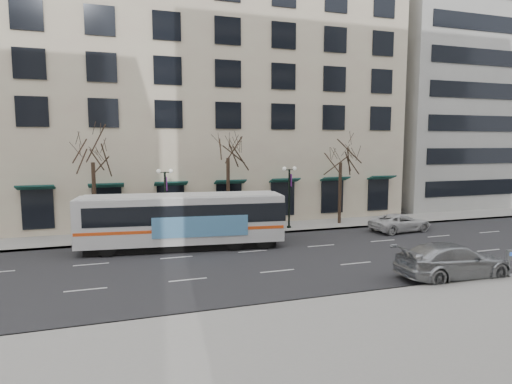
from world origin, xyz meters
name	(u,v)px	position (x,y,z in m)	size (l,w,h in m)	color
ground	(264,260)	(0.00, 0.00, 0.00)	(160.00, 160.00, 0.00)	black
sidewalk_far	(285,227)	(5.00, 9.00, 0.07)	(80.00, 4.00, 0.15)	gray
building_hotel	(180,95)	(-2.00, 21.00, 12.00)	(40.00, 20.00, 24.00)	#C1AC94
building_office	(451,60)	(32.00, 21.00, 17.50)	(25.00, 20.00, 35.00)	#999993
tree_far_left	(92,149)	(-10.00, 8.80, 6.70)	(3.60, 3.60, 8.34)	black
tree_far_mid	(228,146)	(0.00, 8.80, 6.91)	(3.60, 3.60, 8.55)	black
tree_far_right	(341,151)	(10.00, 8.80, 6.42)	(3.60, 3.60, 8.06)	black
lamp_post_left	(165,199)	(-4.99, 8.20, 2.94)	(1.22, 0.45, 5.21)	black
lamp_post_right	(289,194)	(5.01, 8.20, 2.94)	(1.22, 0.45, 5.21)	black
city_bus	(184,219)	(-4.18, 4.52, 2.01)	(13.82, 4.45, 3.68)	silver
silver_car	(453,260)	(8.51, -6.20, 0.92)	(2.57, 6.33, 1.84)	#9FA3A7
white_pickup	(400,223)	(13.33, 4.80, 0.71)	(2.36, 5.12, 1.42)	beige
pay_station	(509,257)	(11.13, -7.30, 1.16)	(0.33, 0.24, 1.40)	slate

